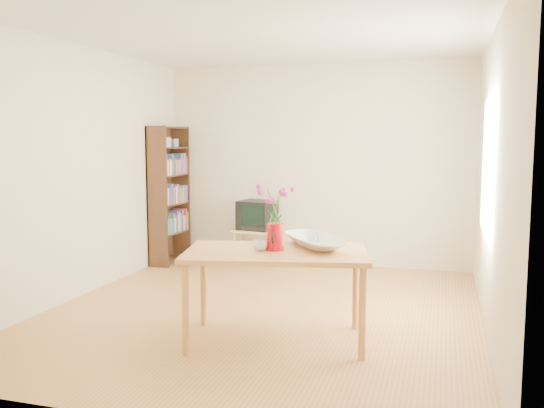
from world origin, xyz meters
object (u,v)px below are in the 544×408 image
(table, at_px, (276,260))
(television, at_px, (258,215))
(mug, at_px, (260,245))
(pitcher, at_px, (275,238))
(bowl, at_px, (315,217))

(table, distance_m, television, 2.92)
(mug, height_order, television, mug)
(pitcher, bearing_deg, table, -60.84)
(table, height_order, television, television)
(television, bearing_deg, bowl, -51.76)
(bowl, bearing_deg, mug, -143.39)
(table, height_order, pitcher, pitcher)
(pitcher, height_order, bowl, bowl)
(pitcher, xyz_separation_m, bowl, (0.28, 0.23, 0.15))
(mug, distance_m, television, 2.92)
(pitcher, bearing_deg, mug, -158.00)
(mug, height_order, bowl, bowl)
(table, bearing_deg, pitcher, 113.19)
(television, bearing_deg, pitcher, -58.77)
(table, height_order, bowl, bowl)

